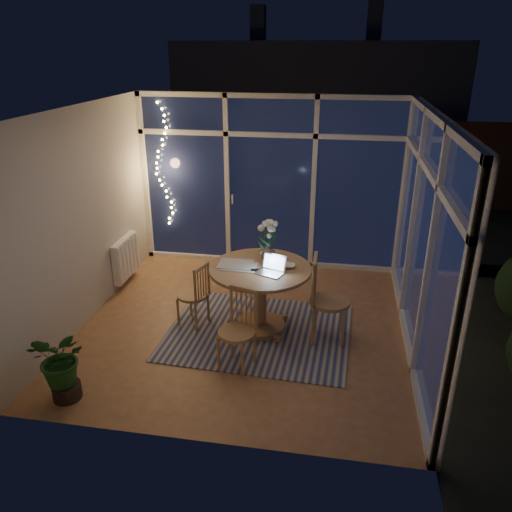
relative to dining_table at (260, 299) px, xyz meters
name	(u,v)px	position (x,y,z in m)	size (l,w,h in m)	color
floor	(246,325)	(-0.18, 0.03, -0.41)	(4.00, 4.00, 0.00)	#925D3F
ceiling	(244,110)	(-0.18, 0.03, 2.19)	(4.00, 4.00, 0.00)	silver
wall_back	(270,183)	(-0.18, 2.03, 0.89)	(4.00, 0.04, 2.60)	beige
wall_front	(197,313)	(-0.18, -1.97, 0.89)	(4.00, 0.04, 2.60)	beige
wall_left	(83,218)	(-2.18, 0.03, 0.89)	(0.04, 4.00, 2.60)	beige
wall_right	(427,238)	(1.82, 0.03, 0.89)	(0.04, 4.00, 2.60)	beige
window_wall_back	(270,184)	(-0.18, 1.99, 0.89)	(4.00, 0.10, 2.60)	white
window_wall_right	(423,238)	(1.78, 0.03, 0.89)	(0.10, 4.00, 2.60)	white
radiator	(126,258)	(-2.12, 0.93, -0.01)	(0.10, 0.70, 0.58)	white
fairy_lights	(162,166)	(-1.83, 1.91, 1.11)	(0.24, 0.10, 1.85)	#FFD166
garden_patio	(313,210)	(0.32, 5.03, -0.47)	(12.00, 6.00, 0.10)	black
garden_fence	(293,160)	(-0.18, 5.53, 0.49)	(11.00, 0.08, 1.80)	#351B13
neighbour_roof	(318,87)	(0.12, 8.53, 1.79)	(7.00, 3.00, 2.20)	#34373F
garden_shrubs	(238,207)	(-0.98, 3.43, 0.04)	(0.90, 0.90, 0.90)	black
rug	(259,332)	(0.00, -0.10, -0.40)	(2.18, 1.74, 0.01)	#BAAD97
dining_table	(260,299)	(0.00, 0.00, 0.00)	(1.21, 1.21, 0.82)	#AD764E
chair_left	(192,294)	(-0.84, -0.03, 0.01)	(0.39, 0.39, 0.85)	#AD764E
chair_right	(330,300)	(0.83, -0.11, 0.12)	(0.49, 0.49, 1.06)	#AD764E
chair_front	(237,331)	(-0.12, -0.83, 0.04)	(0.42, 0.42, 0.91)	#AD764E
laptop	(270,265)	(0.13, -0.15, 0.52)	(0.30, 0.26, 0.22)	silver
flower_vase	(267,251)	(0.04, 0.27, 0.52)	(0.20, 0.20, 0.21)	white
bowl	(288,266)	(0.32, 0.06, 0.43)	(0.15, 0.15, 0.04)	white
newspapers	(236,265)	(-0.29, 0.00, 0.42)	(0.40, 0.31, 0.01)	beige
phone	(256,270)	(-0.04, -0.09, 0.42)	(0.12, 0.06, 0.01)	black
potted_plant	(62,366)	(-1.67, -1.62, -0.03)	(0.54, 0.47, 0.76)	#1A4A1C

